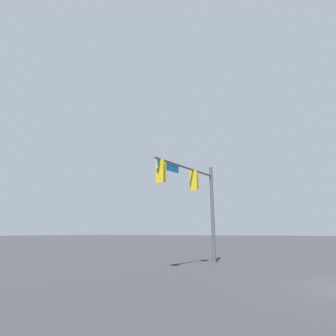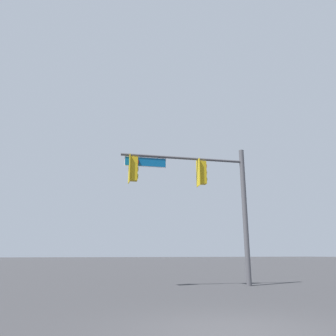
{
  "view_description": "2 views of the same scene",
  "coord_description": "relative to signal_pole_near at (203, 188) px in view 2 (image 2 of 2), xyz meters",
  "views": [
    {
      "loc": [
        11.46,
        -1.53,
        1.88
      ],
      "look_at": [
        -2.29,
        -9.1,
        5.78
      ],
      "focal_mm": 28.0,
      "sensor_mm": 36.0,
      "label": 1
    },
    {
      "loc": [
        3.52,
        5.41,
        1.35
      ],
      "look_at": [
        -1.31,
        -6.27,
        4.71
      ],
      "focal_mm": 35.0,
      "sensor_mm": 36.0,
      "label": 2
    }
  ],
  "objects": [
    {
      "name": "ground_plane",
      "position": [
        3.79,
        7.93,
        -4.37
      ],
      "size": [
        400.0,
        400.0,
        0.0
      ],
      "primitive_type": "plane",
      "color": "#2D2D30"
    },
    {
      "name": "signal_pole_near",
      "position": [
        0.0,
        0.0,
        0.0
      ],
      "size": [
        6.0,
        1.34,
        6.4
      ],
      "color": "#47474C",
      "rests_on": "ground_plane"
    }
  ]
}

